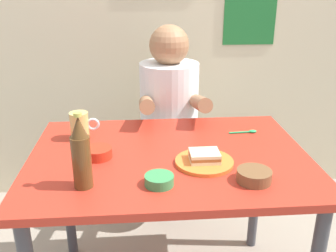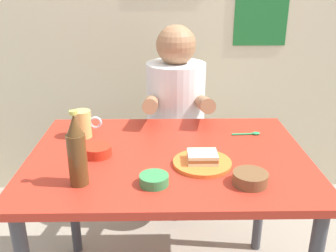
# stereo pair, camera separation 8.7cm
# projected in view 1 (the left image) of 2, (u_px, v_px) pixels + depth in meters

# --- Properties ---
(dining_table) EXTENTS (1.10, 0.80, 0.74)m
(dining_table) POSITION_uv_depth(u_px,v_px,m) (169.00, 175.00, 1.54)
(dining_table) COLOR #B72D1E
(dining_table) RESTS_ON ground
(stool) EXTENTS (0.34, 0.34, 0.45)m
(stool) POSITION_uv_depth(u_px,v_px,m) (169.00, 167.00, 2.23)
(stool) COLOR #4C4C51
(stool) RESTS_ON ground
(person_seated) EXTENTS (0.33, 0.56, 0.72)m
(person_seated) POSITION_uv_depth(u_px,v_px,m) (169.00, 100.00, 2.07)
(person_seated) COLOR white
(person_seated) RESTS_ON stool
(plate_orange) EXTENTS (0.22, 0.22, 0.01)m
(plate_orange) POSITION_uv_depth(u_px,v_px,m) (204.00, 162.00, 1.42)
(plate_orange) COLOR orange
(plate_orange) RESTS_ON dining_table
(sandwich) EXTENTS (0.11, 0.09, 0.04)m
(sandwich) POSITION_uv_depth(u_px,v_px,m) (204.00, 156.00, 1.41)
(sandwich) COLOR beige
(sandwich) RESTS_ON plate_orange
(beer_mug) EXTENTS (0.13, 0.08, 0.12)m
(beer_mug) POSITION_uv_depth(u_px,v_px,m) (80.00, 126.00, 1.62)
(beer_mug) COLOR #D1BC66
(beer_mug) RESTS_ON dining_table
(beer_bottle) EXTENTS (0.06, 0.06, 0.26)m
(beer_bottle) POSITION_uv_depth(u_px,v_px,m) (81.00, 154.00, 1.23)
(beer_bottle) COLOR #593819
(beer_bottle) RESTS_ON dining_table
(condiment_bowl_brown) EXTENTS (0.12, 0.12, 0.04)m
(condiment_bowl_brown) POSITION_uv_depth(u_px,v_px,m) (254.00, 175.00, 1.29)
(condiment_bowl_brown) COLOR brown
(condiment_bowl_brown) RESTS_ON dining_table
(sauce_bowl_chili) EXTENTS (0.11, 0.11, 0.04)m
(sauce_bowl_chili) POSITION_uv_depth(u_px,v_px,m) (98.00, 152.00, 1.47)
(sauce_bowl_chili) COLOR red
(sauce_bowl_chili) RESTS_ON dining_table
(dip_bowl_green) EXTENTS (0.10, 0.10, 0.03)m
(dip_bowl_green) POSITION_uv_depth(u_px,v_px,m) (159.00, 180.00, 1.27)
(dip_bowl_green) COLOR #388C4C
(dip_bowl_green) RESTS_ON dining_table
(spoon) EXTENTS (0.13, 0.02, 0.01)m
(spoon) POSITION_uv_depth(u_px,v_px,m) (248.00, 132.00, 1.71)
(spoon) COLOR #26A559
(spoon) RESTS_ON dining_table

